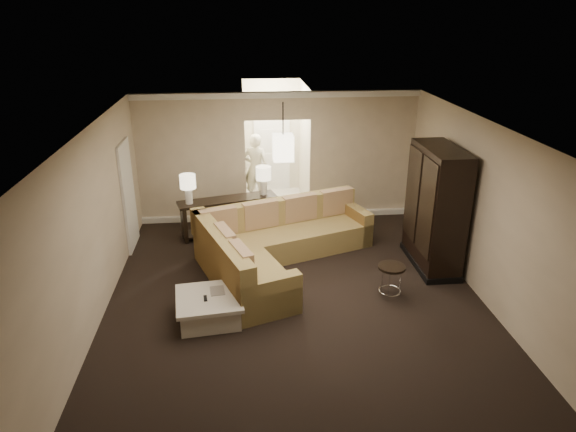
{
  "coord_description": "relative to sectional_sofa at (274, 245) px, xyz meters",
  "views": [
    {
      "loc": [
        -0.82,
        -6.68,
        4.4
      ],
      "look_at": [
        -0.05,
        1.2,
        1.17
      ],
      "focal_mm": 32.0,
      "sensor_mm": 36.0,
      "label": 1
    }
  ],
  "objects": [
    {
      "name": "ground",
      "position": [
        0.26,
        -1.73,
        -0.4
      ],
      "size": [
        8.0,
        8.0,
        0.0
      ],
      "primitive_type": "plane",
      "color": "black",
      "rests_on": "ground"
    },
    {
      "name": "wall_back",
      "position": [
        0.26,
        2.27,
        1.0
      ],
      "size": [
        6.0,
        0.04,
        2.8
      ],
      "primitive_type": "cube",
      "color": "beige",
      "rests_on": "ground"
    },
    {
      "name": "wall_left",
      "position": [
        -2.74,
        -1.73,
        1.0
      ],
      "size": [
        0.04,
        8.0,
        2.8
      ],
      "primitive_type": "cube",
      "color": "beige",
      "rests_on": "ground"
    },
    {
      "name": "wall_right",
      "position": [
        3.26,
        -1.73,
        1.0
      ],
      "size": [
        0.04,
        8.0,
        2.8
      ],
      "primitive_type": "cube",
      "color": "beige",
      "rests_on": "ground"
    },
    {
      "name": "ceiling",
      "position": [
        0.26,
        -1.73,
        2.4
      ],
      "size": [
        6.0,
        8.0,
        0.02
      ],
      "primitive_type": "cube",
      "color": "silver",
      "rests_on": "wall_back"
    },
    {
      "name": "crown_molding",
      "position": [
        0.26,
        2.22,
        2.33
      ],
      "size": [
        6.0,
        0.1,
        0.12
      ],
      "primitive_type": "cube",
      "color": "white",
      "rests_on": "wall_back"
    },
    {
      "name": "baseboard",
      "position": [
        0.26,
        2.22,
        -0.34
      ],
      "size": [
        6.0,
        0.1,
        0.12
      ],
      "primitive_type": "cube",
      "color": "white",
      "rests_on": "ground"
    },
    {
      "name": "side_door",
      "position": [
        -2.71,
        1.07,
        0.65
      ],
      "size": [
        0.05,
        0.9,
        2.1
      ],
      "primitive_type": "cube",
      "color": "white",
      "rests_on": "ground"
    },
    {
      "name": "foyer",
      "position": [
        0.26,
        3.61,
        0.9
      ],
      "size": [
        1.44,
        2.02,
        2.8
      ],
      "color": "beige",
      "rests_on": "ground"
    },
    {
      "name": "sectional_sofa",
      "position": [
        0.0,
        0.0,
        0.0
      ],
      "size": [
        3.51,
        3.52,
        1.0
      ],
      "rotation": [
        0.0,
        0.0,
        0.34
      ],
      "color": "brown",
      "rests_on": "ground"
    },
    {
      "name": "coffee_table",
      "position": [
        -1.11,
        -1.69,
        -0.2
      ],
      "size": [
        1.07,
        1.07,
        0.4
      ],
      "rotation": [
        0.0,
        0.0,
        0.12
      ],
      "color": "silver",
      "rests_on": "ground"
    },
    {
      "name": "console_table",
      "position": [
        -0.84,
        1.47,
        0.07
      ],
      "size": [
        2.07,
        0.97,
        0.78
      ],
      "rotation": [
        0.0,
        0.0,
        0.26
      ],
      "color": "black",
      "rests_on": "ground"
    },
    {
      "name": "armoire",
      "position": [
        2.85,
        -0.26,
        0.66
      ],
      "size": [
        0.66,
        1.53,
        2.2
      ],
      "color": "black",
      "rests_on": "ground"
    },
    {
      "name": "drink_table",
      "position": [
        1.8,
        -1.3,
        0.0
      ],
      "size": [
        0.44,
        0.44,
        0.56
      ],
      "rotation": [
        0.0,
        0.0,
        0.1
      ],
      "color": "black",
      "rests_on": "ground"
    },
    {
      "name": "table_lamp_left",
      "position": [
        -1.6,
        1.27,
        0.78
      ],
      "size": [
        0.31,
        0.31,
        0.6
      ],
      "color": "silver",
      "rests_on": "console_table"
    },
    {
      "name": "table_lamp_right",
      "position": [
        -0.09,
        1.68,
        0.78
      ],
      "size": [
        0.31,
        0.31,
        0.6
      ],
      "color": "silver",
      "rests_on": "console_table"
    },
    {
      "name": "pendant_light",
      "position": [
        0.26,
        0.97,
        1.56
      ],
      "size": [
        0.38,
        0.38,
        1.09
      ],
      "color": "black",
      "rests_on": "ceiling"
    },
    {
      "name": "person",
      "position": [
        -0.19,
        3.3,
        0.54
      ],
      "size": [
        0.78,
        0.63,
        1.87
      ],
      "primitive_type": "imported",
      "rotation": [
        0.0,
        0.0,
        2.83
      ],
      "color": "beige",
      "rests_on": "ground"
    }
  ]
}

